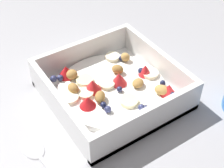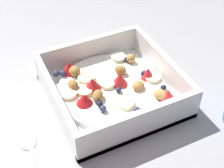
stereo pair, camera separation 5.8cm
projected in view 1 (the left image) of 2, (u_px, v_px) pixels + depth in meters
name	position (u px, v px, depth m)	size (l,w,h in m)	color
ground_plane	(124.00, 98.00, 0.60)	(2.40, 2.40, 0.00)	#9E9EA3
fruit_bowl	(112.00, 88.00, 0.59)	(0.22, 0.22, 0.06)	white
spoon	(42.00, 158.00, 0.49)	(0.04, 0.17, 0.01)	silver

